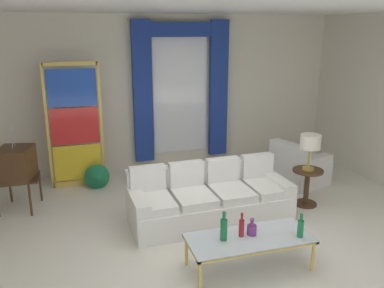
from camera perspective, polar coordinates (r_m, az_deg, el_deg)
name	(u,v)px	position (r m, az deg, el deg)	size (l,w,h in m)	color
ground_plane	(207,235)	(5.68, 2.12, -12.73)	(16.00, 16.00, 0.00)	silver
wall_rear	(158,93)	(8.03, -4.85, 7.17)	(8.00, 0.12, 3.00)	silver
ceiling_slab	(190,6)	(5.75, -0.26, 18.90)	(8.00, 7.60, 0.04)	white
curtained_window	(181,81)	(7.94, -1.53, 8.87)	(2.00, 0.17, 2.70)	white
couch_white_long	(208,199)	(6.01, 2.34, -7.81)	(2.37, 1.00, 0.86)	white
coffee_table	(250,240)	(4.85, 8.16, -13.26)	(1.46, 0.61, 0.41)	silver
bottle_blue_decanter	(252,229)	(4.86, 8.46, -11.78)	(0.11, 0.11, 0.21)	#753384
bottle_crystal_tall	(224,228)	(4.68, 4.53, -11.82)	(0.08, 0.08, 0.36)	#196B3D
bottle_amber_squat	(242,227)	(4.78, 7.03, -11.56)	(0.06, 0.06, 0.30)	maroon
bottle_ruby_flask	(301,227)	(4.90, 15.12, -11.33)	(0.07, 0.07, 0.30)	#196B3D
vintage_tv	(16,165)	(6.72, -23.68, -2.71)	(0.62, 0.68, 1.35)	#472D19
armchair_white	(298,169)	(7.56, 14.75, -3.38)	(1.02, 1.01, 0.80)	white
stained_glass_divider	(75,129)	(7.29, -16.23, 2.12)	(0.95, 0.05, 2.20)	gold
peacock_figurine	(97,178)	(7.25, -13.28, -4.69)	(0.44, 0.60, 0.50)	beige
round_side_table	(307,184)	(6.68, 15.96, -5.46)	(0.48, 0.48, 0.59)	#472D19
table_lamp_brass	(310,143)	(6.47, 16.41, 0.10)	(0.32, 0.32, 0.57)	#B29338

